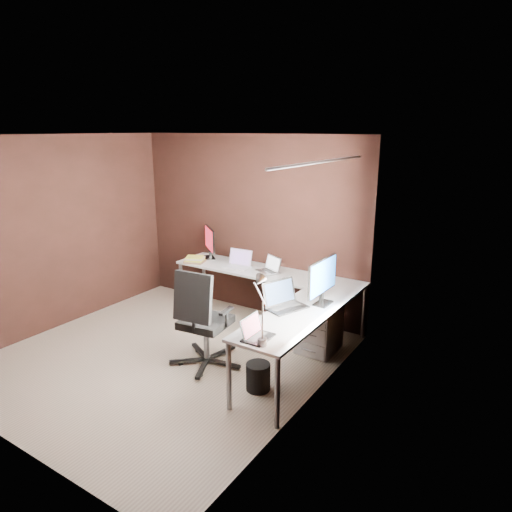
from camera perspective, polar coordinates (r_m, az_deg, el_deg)
The scene contains 15 objects.
room at distance 4.89m, azimuth -8.82°, elevation 0.19°, with size 3.60×3.60×2.50m.
desk at distance 5.54m, azimuth 2.04°, elevation -4.27°, with size 2.65×2.25×0.73m.
drawer_pedestal at distance 5.52m, azimuth 7.89°, elevation -8.71°, with size 0.42×0.50×0.60m, color silver.
monitor_left at distance 6.67m, azimuth -5.82°, elevation 1.89°, with size 0.42×0.36×0.46m.
monitor_right at distance 4.93m, azimuth 8.32°, elevation -2.82°, with size 0.15×0.62×0.51m.
laptop_white at distance 6.26m, azimuth -2.21°, elevation -0.90°, with size 0.36×0.27×0.23m.
laptop_silver at distance 6.04m, azimuth 1.74°, elevation -1.57°, with size 0.37×0.33×0.21m.
laptop_black_big at distance 4.88m, azimuth 3.43°, elevation -5.71°, with size 0.43×0.50×0.28m.
laptop_black_small at distance 4.19m, azimuth -0.05°, elevation -9.64°, with size 0.22×0.30×0.20m.
book_stack at distance 6.53m, azimuth -7.66°, elevation -0.44°, with size 0.32×0.29×0.09m.
mouse_left at distance 6.49m, azimuth -7.30°, elevation -0.75°, with size 0.09×0.06×0.03m, color black.
mouse_corner at distance 5.73m, azimuth 3.70°, elevation -2.88°, with size 0.09×0.06×0.04m, color black.
desk_lamp at distance 4.01m, azimuth 0.51°, elevation -5.52°, with size 0.20×0.23×0.62m.
office_chair at distance 5.17m, azimuth -6.50°, elevation -10.06°, with size 0.63×0.64×1.13m.
wastebasket at distance 4.77m, azimuth 0.26°, elevation -14.84°, with size 0.25×0.25×0.28m, color black.
Camera 1 is at (3.49, -3.45, 2.57)m, focal length 32.00 mm.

